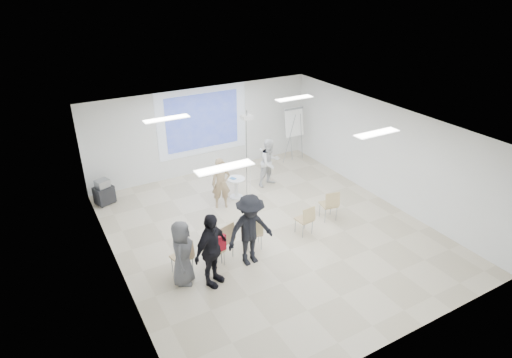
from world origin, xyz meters
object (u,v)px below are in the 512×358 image
chair_left_mid (216,249)px  chair_right_far (330,203)px  chair_right_inner (306,218)px  player_left (221,180)px  laptop (221,238)px  audience_outer (182,250)px  chair_left_inner (224,238)px  chair_center (254,231)px  flipchart_easel (294,123)px  chair_far_left (183,255)px  pedestal_table (236,187)px  audience_mid (250,226)px  player_right (270,160)px  audience_left (211,245)px  av_cart (104,193)px

chair_left_mid → chair_right_far: chair_right_far is taller
chair_right_inner → player_left: bearing=113.5°
chair_right_far → laptop: size_ratio=2.53×
audience_outer → chair_left_inner: bearing=-41.3°
chair_center → chair_right_far: 2.56m
chair_left_mid → laptop: size_ratio=2.33×
chair_right_far → flipchart_easel: size_ratio=0.46×
chair_far_left → chair_left_mid: size_ratio=1.08×
pedestal_table → audience_outer: (-2.87, -3.01, 0.50)m
chair_far_left → audience_mid: bearing=-24.7°
player_right → laptop: 4.20m
pedestal_table → chair_center: 2.80m
chair_right_inner → audience_outer: size_ratio=0.49×
audience_left → laptop: bearing=24.0°
pedestal_table → av_cart: av_cart is taller
chair_far_left → audience_left: bearing=-65.6°
audience_left → audience_mid: bearing=-16.1°
player_left → flipchart_easel: bearing=43.8°
chair_far_left → audience_outer: audience_outer is taller
audience_outer → audience_left: bearing=-91.9°
chair_left_mid → pedestal_table: bearing=44.8°
chair_far_left → chair_left_mid: (0.79, -0.08, -0.04)m
audience_mid → audience_outer: 1.68m
chair_right_inner → chair_left_inner: bearing=173.0°
laptop → audience_mid: audience_mid is taller
pedestal_table → audience_mid: 3.41m
laptop → chair_left_inner: bearing=86.7°
chair_right_inner → av_cart: (-4.36, 4.41, -0.14)m
laptop → chair_right_inner: bearing=157.6°
av_cart → laptop: bearing=-85.0°
chair_right_far → av_cart: size_ratio=1.17×
player_left → chair_center: bearing=-77.1°
player_right → chair_center: 3.70m
chair_far_left → audience_left: size_ratio=0.45×
player_left → flipchart_easel: 4.26m
chair_left_inner → chair_right_far: 3.39m
audience_mid → player_left: bearing=76.5°
flipchart_easel → audience_mid: bearing=-132.0°
player_right → chair_left_inner: 4.25m
audience_left → av_cart: bearing=75.8°
pedestal_table → audience_left: (-2.32, -3.38, 0.65)m
laptop → audience_outer: size_ratio=0.21×
player_left → laptop: (-1.08, -2.28, -0.34)m
player_right → chair_left_mid: player_right is taller
chair_left_mid → audience_mid: (0.78, -0.26, 0.54)m
audience_left → chair_far_left: bearing=97.7°
chair_left_mid → flipchart_easel: bearing=30.1°
pedestal_table → av_cart: (-3.67, 1.64, -0.02)m
chair_right_far → audience_mid: audience_mid is taller
chair_left_mid → chair_center: chair_center is taller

